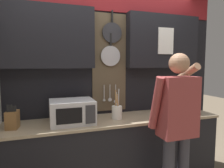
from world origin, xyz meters
The scene contains 6 objects.
base_cabinet_counter centered at (0.00, 0.00, 0.44)m, with size 2.61×0.59×0.89m.
back_wall_unit centered at (0.00, 0.26, 1.56)m, with size 3.18×0.22×2.55m.
microwave centered at (-0.55, -0.02, 1.02)m, with size 0.48×0.39×0.26m.
knife_block centered at (-1.15, -0.02, 0.99)m, with size 0.13×0.16×0.26m.
utensil_crock centered at (-0.01, -0.02, 0.98)m, with size 0.13×0.13×0.36m.
person centered at (0.44, -0.57, 0.99)m, with size 0.54×0.61×1.66m.
Camera 1 is at (-0.83, -2.24, 1.55)m, focal length 32.00 mm.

